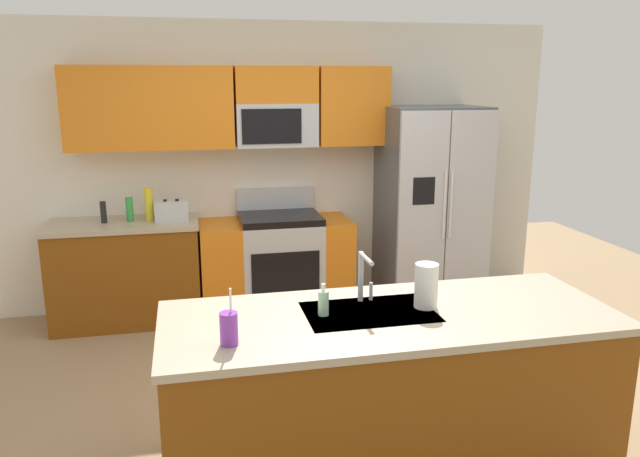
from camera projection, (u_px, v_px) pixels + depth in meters
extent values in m
plane|color=#997A56|center=(334.00, 404.00, 4.05)|extent=(9.00, 9.00, 0.00)
cube|color=silver|center=(281.00, 165.00, 5.79)|extent=(5.20, 0.10, 2.60)
cube|color=orange|center=(107.00, 108.00, 5.14)|extent=(0.70, 0.32, 0.70)
cube|color=orange|center=(192.00, 108.00, 5.29)|extent=(0.70, 0.32, 0.70)
cube|color=orange|center=(352.00, 106.00, 5.59)|extent=(0.64, 0.32, 0.70)
cube|color=#B7BABF|center=(276.00, 125.00, 5.48)|extent=(0.72, 0.32, 0.38)
cube|color=black|center=(272.00, 126.00, 5.31)|extent=(0.52, 0.01, 0.30)
cube|color=orange|center=(275.00, 85.00, 5.40)|extent=(0.72, 0.32, 0.32)
cube|color=brown|center=(126.00, 274.00, 5.36)|extent=(1.24, 0.60, 0.86)
cube|color=tan|center=(123.00, 224.00, 5.26)|extent=(1.27, 0.63, 0.04)
cube|color=#B7BABF|center=(281.00, 266.00, 5.65)|extent=(0.72, 0.60, 0.84)
cube|color=black|center=(286.00, 272.00, 5.35)|extent=(0.60, 0.01, 0.36)
cube|color=black|center=(280.00, 218.00, 5.54)|extent=(0.72, 0.60, 0.06)
cube|color=#B7BABF|center=(275.00, 198.00, 5.77)|extent=(0.72, 0.06, 0.20)
cube|color=orange|center=(221.00, 269.00, 5.54)|extent=(0.36, 0.60, 0.84)
cube|color=orange|center=(333.00, 262.00, 5.75)|extent=(0.28, 0.60, 0.84)
cube|color=#4C4F54|center=(430.00, 206.00, 5.78)|extent=(0.90, 0.70, 1.85)
cube|color=#B7BABF|center=(422.00, 216.00, 5.38)|extent=(0.44, 0.04, 1.81)
cube|color=#B7BABF|center=(469.00, 213.00, 5.48)|extent=(0.44, 0.04, 1.81)
cylinder|color=silver|center=(445.00, 205.00, 5.37)|extent=(0.02, 0.02, 0.60)
cylinder|color=silver|center=(451.00, 205.00, 5.38)|extent=(0.02, 0.02, 0.60)
cube|color=black|center=(424.00, 191.00, 5.31)|extent=(0.20, 0.00, 0.24)
cube|color=brown|center=(388.00, 395.00, 3.31)|extent=(2.33, 0.87, 0.86)
cube|color=tan|center=(390.00, 317.00, 3.20)|extent=(2.37, 0.91, 0.04)
cube|color=#B7BABF|center=(369.00, 314.00, 3.22)|extent=(0.68, 0.44, 0.03)
cube|color=#B7BABF|center=(172.00, 211.00, 5.27)|extent=(0.28, 0.16, 0.18)
cube|color=black|center=(165.00, 201.00, 5.24)|extent=(0.03, 0.11, 0.01)
cube|color=black|center=(177.00, 200.00, 5.26)|extent=(0.03, 0.11, 0.01)
cylinder|color=black|center=(103.00, 212.00, 5.20)|extent=(0.05, 0.05, 0.18)
cylinder|color=yellow|center=(149.00, 204.00, 5.28)|extent=(0.07, 0.07, 0.28)
cylinder|color=green|center=(130.00, 209.00, 5.26)|extent=(0.06, 0.06, 0.21)
cylinder|color=#B7BABF|center=(361.00, 276.00, 3.35)|extent=(0.03, 0.03, 0.28)
cylinder|color=#B7BABF|center=(366.00, 259.00, 3.22)|extent=(0.02, 0.20, 0.02)
cylinder|color=#B7BABF|center=(371.00, 291.00, 3.38)|extent=(0.02, 0.02, 0.10)
cylinder|color=purple|center=(229.00, 329.00, 2.80)|extent=(0.08, 0.08, 0.15)
cylinder|color=white|center=(231.00, 302.00, 2.78)|extent=(0.01, 0.03, 0.14)
cylinder|color=#A5D8B2|center=(323.00, 303.00, 3.16)|extent=(0.06, 0.06, 0.13)
cylinder|color=white|center=(323.00, 287.00, 3.14)|extent=(0.02, 0.02, 0.04)
cylinder|color=white|center=(426.00, 286.00, 3.26)|extent=(0.12, 0.12, 0.24)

